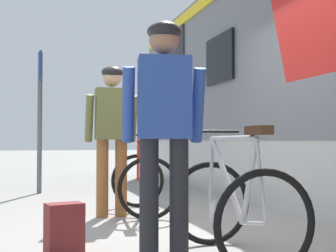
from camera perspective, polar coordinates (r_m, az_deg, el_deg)
The scene contains 8 objects.
ground_plane at distance 5.03m, azimuth 1.04°, elevation -11.97°, with size 80.00×80.00×0.00m, color gray.
cyclist_near_in_olive at distance 5.47m, azimuth -6.91°, elevation -0.06°, with size 0.61×0.31×1.76m.
cyclist_far_in_blue at distance 3.39m, azimuth -0.49°, elevation 1.02°, with size 0.64×0.37×1.76m.
bicycle_near_red at distance 5.72m, azimuth -3.10°, elevation -6.69°, with size 0.81×1.13×0.99m.
bicycle_far_silver at distance 3.53m, azimuth 8.16°, elevation -9.69°, with size 0.74×1.09×0.99m.
backpack_on_platform at distance 3.78m, azimuth -12.64°, elevation -12.25°, with size 0.28×0.18×0.40m, color maroon.
water_bottle_near_the_bikes at distance 5.18m, azimuth 5.52°, elevation -10.40°, with size 0.07×0.07×0.23m, color silver.
platform_sign_post at distance 8.20m, azimuth -15.47°, elevation 3.39°, with size 0.08×0.70×2.40m.
Camera 1 is at (-1.48, -4.73, 0.88)m, focal length 49.59 mm.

